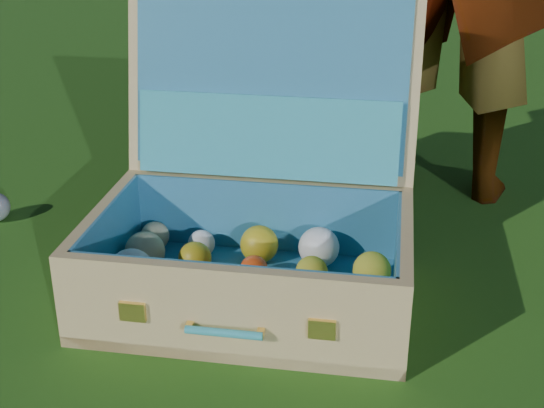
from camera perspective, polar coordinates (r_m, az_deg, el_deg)
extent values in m
plane|color=#215114|center=(1.77, -5.86, -4.81)|extent=(60.00, 60.00, 0.00)
cube|color=tan|center=(1.62, -1.70, -7.07)|extent=(0.78, 0.67, 0.02)
cube|color=tan|center=(1.40, -3.38, -8.38)|extent=(0.61, 0.28, 0.20)
cube|color=tan|center=(1.76, -0.44, -1.18)|extent=(0.61, 0.28, 0.20)
cube|color=tan|center=(1.66, -12.56, -3.41)|extent=(0.18, 0.37, 0.20)
cube|color=tan|center=(1.55, 9.88, -5.24)|extent=(0.18, 0.37, 0.20)
cube|color=teal|center=(1.61, -1.71, -6.61)|extent=(0.72, 0.60, 0.01)
cube|color=teal|center=(1.41, -3.26, -7.64)|extent=(0.56, 0.25, 0.17)
cube|color=teal|center=(1.74, -0.53, -1.04)|extent=(0.56, 0.25, 0.17)
cube|color=teal|center=(1.65, -12.10, -3.09)|extent=(0.16, 0.36, 0.17)
cube|color=teal|center=(1.55, 9.34, -4.81)|extent=(0.16, 0.36, 0.17)
cube|color=tan|center=(1.72, -0.03, 9.25)|extent=(0.66, 0.38, 0.44)
cube|color=teal|center=(1.70, -0.15, 9.22)|extent=(0.60, 0.33, 0.38)
cube|color=teal|center=(1.70, -0.35, 5.07)|extent=(0.56, 0.29, 0.18)
cube|color=#F2C659|center=(1.43, -10.46, -7.99)|extent=(0.05, 0.03, 0.04)
cube|color=#F2C659|center=(1.37, 3.78, -9.40)|extent=(0.05, 0.03, 0.04)
cylinder|color=teal|center=(1.39, -3.66, -9.66)|extent=(0.14, 0.07, 0.02)
cube|color=#F2C659|center=(1.41, -6.23, -9.18)|extent=(0.02, 0.02, 0.01)
cube|color=#F2C659|center=(1.38, -0.87, -9.72)|extent=(0.02, 0.02, 0.01)
sphere|color=gold|center=(1.54, -12.58, -7.17)|extent=(0.08, 0.08, 0.08)
sphere|color=#0E214A|center=(1.50, -7.94, -7.57)|extent=(0.08, 0.08, 0.08)
sphere|color=gold|center=(1.48, -2.37, -8.07)|extent=(0.07, 0.07, 0.07)
sphere|color=red|center=(1.48, 1.83, -8.59)|extent=(0.05, 0.05, 0.05)
sphere|color=#0E214A|center=(1.46, 7.32, -8.75)|extent=(0.07, 0.07, 0.07)
sphere|color=white|center=(1.61, -10.56, -5.05)|extent=(0.10, 0.10, 0.10)
sphere|color=#FC4B15|center=(1.58, -6.06, -5.77)|extent=(0.07, 0.07, 0.07)
sphere|color=gold|center=(1.56, -1.59, -6.20)|extent=(0.07, 0.07, 0.07)
sphere|color=#FC4B15|center=(1.53, 2.52, -6.77)|extent=(0.07, 0.07, 0.07)
sphere|color=red|center=(1.54, 7.12, -7.15)|extent=(0.05, 0.05, 0.05)
sphere|color=#C1BB88|center=(1.69, -9.55, -3.54)|extent=(0.09, 0.09, 0.09)
sphere|color=gold|center=(1.67, -5.83, -4.06)|extent=(0.07, 0.07, 0.07)
sphere|color=#FC4B15|center=(1.63, -1.37, -4.90)|extent=(0.06, 0.06, 0.06)
sphere|color=gold|center=(1.61, 3.00, -5.12)|extent=(0.07, 0.07, 0.07)
sphere|color=gold|center=(1.62, 7.53, -4.98)|extent=(0.08, 0.08, 0.08)
sphere|color=#C1BB88|center=(1.78, -8.80, -2.38)|extent=(0.07, 0.07, 0.07)
sphere|color=white|center=(1.74, -5.33, -2.97)|extent=(0.06, 0.06, 0.06)
sphere|color=gold|center=(1.70, -0.97, -3.05)|extent=(0.09, 0.09, 0.09)
sphere|color=white|center=(1.69, 3.55, -3.27)|extent=(0.09, 0.09, 0.09)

